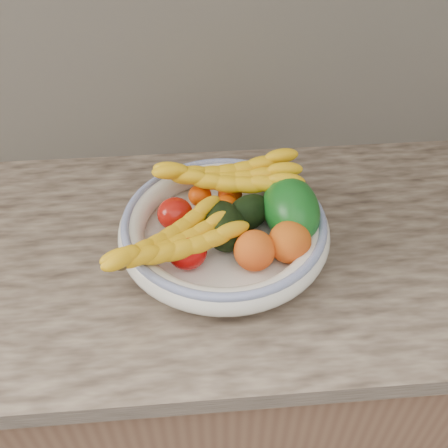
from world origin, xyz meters
TOP-DOWN VIEW (x-y plane):
  - kitchen_counter at (0.00, 1.69)m, footprint 2.44×0.66m
  - fruit_bowl at (0.00, 1.66)m, footprint 0.39×0.39m
  - clementine_back_left at (-0.04, 1.75)m, footprint 0.06×0.06m
  - clementine_back_right at (0.02, 1.75)m, footprint 0.06×0.06m
  - clementine_back_mid at (0.01, 1.71)m, footprint 0.06×0.06m
  - tomato_left at (-0.09, 1.69)m, footprint 0.08×0.08m
  - tomato_near_left at (-0.07, 1.59)m, footprint 0.08×0.08m
  - avocado_center at (-0.00, 1.65)m, footprint 0.10×0.12m
  - avocado_right at (0.05, 1.68)m, footprint 0.11×0.11m
  - green_mango at (0.12, 1.67)m, footprint 0.15×0.17m
  - peach_front at (0.05, 1.58)m, footprint 0.07×0.07m
  - peach_right at (0.11, 1.60)m, footprint 0.09×0.09m
  - banana_bunch_back at (0.01, 1.75)m, footprint 0.31×0.13m
  - banana_bunch_front at (-0.09, 1.59)m, footprint 0.29×0.24m

SIDE VIEW (x-z plane):
  - kitchen_counter at x=0.00m, z-range -0.24..1.16m
  - fruit_bowl at x=0.00m, z-range 0.91..0.99m
  - clementine_back_left at x=-0.04m, z-range 0.93..0.98m
  - clementine_back_right at x=0.02m, z-range 0.93..0.98m
  - clementine_back_mid at x=0.01m, z-range 0.93..0.98m
  - tomato_left at x=-0.09m, z-range 0.93..0.99m
  - tomato_near_left at x=-0.07m, z-range 0.93..0.99m
  - avocado_center at x=0.00m, z-range 0.92..1.00m
  - avocado_right at x=0.05m, z-range 0.93..1.00m
  - peach_front at x=0.05m, z-range 0.93..1.00m
  - peach_right at x=0.11m, z-range 0.93..1.01m
  - green_mango at x=0.12m, z-range 0.91..1.04m
  - banana_bunch_front at x=-0.09m, z-range 0.94..1.02m
  - banana_bunch_back at x=0.01m, z-range 0.95..1.03m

